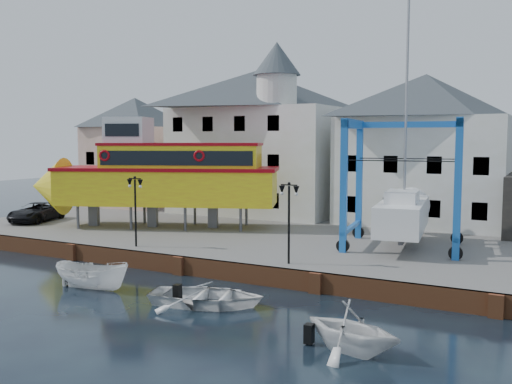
% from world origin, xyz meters
% --- Properties ---
extents(ground, '(140.00, 140.00, 0.00)m').
position_xyz_m(ground, '(0.00, 0.00, 0.00)').
color(ground, black).
rests_on(ground, ground).
extents(hardstanding, '(44.00, 22.00, 1.00)m').
position_xyz_m(hardstanding, '(0.00, 11.00, 0.50)').
color(hardstanding, '#605E5A').
rests_on(hardstanding, ground).
extents(quay_wall, '(44.00, 0.47, 1.00)m').
position_xyz_m(quay_wall, '(-0.00, 0.10, 0.50)').
color(quay_wall, brown).
rests_on(quay_wall, ground).
extents(building_pink, '(8.00, 7.00, 10.30)m').
position_xyz_m(building_pink, '(-18.00, 18.00, 6.15)').
color(building_pink, tan).
rests_on(building_pink, hardstanding).
extents(building_white_main, '(14.00, 8.30, 14.00)m').
position_xyz_m(building_white_main, '(-4.87, 18.39, 7.34)').
color(building_white_main, white).
rests_on(building_white_main, hardstanding).
extents(building_white_right, '(12.00, 8.00, 11.20)m').
position_xyz_m(building_white_right, '(9.00, 19.00, 6.60)').
color(building_white_right, white).
rests_on(building_white_right, hardstanding).
extents(lamp_post_left, '(1.12, 0.32, 4.20)m').
position_xyz_m(lamp_post_left, '(-4.00, 1.20, 4.17)').
color(lamp_post_left, black).
rests_on(lamp_post_left, hardstanding).
extents(lamp_post_right, '(1.12, 0.32, 4.20)m').
position_xyz_m(lamp_post_right, '(6.00, 1.20, 4.17)').
color(lamp_post_right, black).
rests_on(lamp_post_right, hardstanding).
extents(tour_boat, '(18.52, 10.77, 7.93)m').
position_xyz_m(tour_boat, '(-7.94, 7.84, 4.74)').
color(tour_boat, '#59595E').
rests_on(tour_boat, hardstanding).
extents(travel_lift, '(7.41, 9.82, 14.46)m').
position_xyz_m(travel_lift, '(9.97, 9.06, 3.41)').
color(travel_lift, blue).
rests_on(travel_lift, hardstanding).
extents(van, '(3.81, 5.69, 1.45)m').
position_xyz_m(van, '(-17.65, 5.68, 1.73)').
color(van, black).
rests_on(van, hardstanding).
extents(motorboat_a, '(4.26, 2.14, 1.57)m').
position_xyz_m(motorboat_a, '(-1.99, -4.50, 0.00)').
color(motorboat_a, white).
rests_on(motorboat_a, ground).
extents(motorboat_b, '(5.97, 4.99, 1.06)m').
position_xyz_m(motorboat_b, '(4.49, -4.16, 0.00)').
color(motorboat_b, white).
rests_on(motorboat_b, ground).
extents(motorboat_c, '(4.27, 3.90, 1.91)m').
position_xyz_m(motorboat_c, '(11.98, -6.50, 0.00)').
color(motorboat_c, white).
rests_on(motorboat_c, ground).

